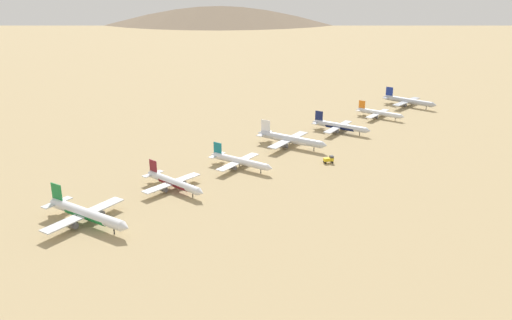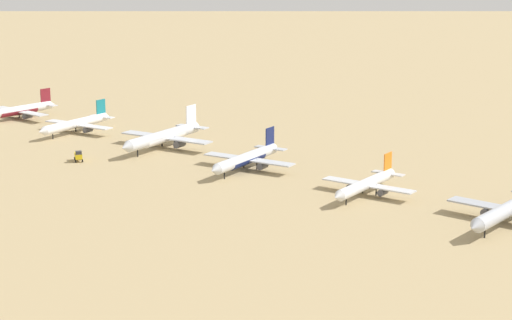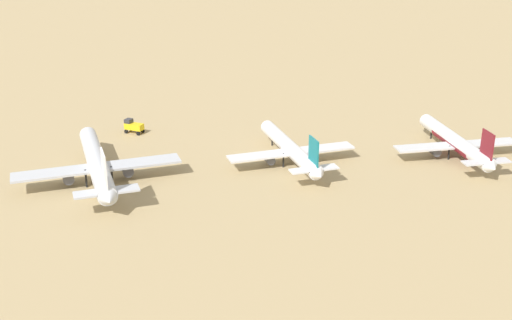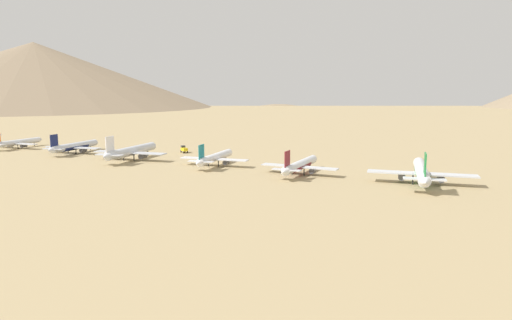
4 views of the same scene
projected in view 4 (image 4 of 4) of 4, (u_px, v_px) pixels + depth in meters
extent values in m
plane|color=tan|center=(134.00, 159.00, 225.09)|extent=(1800.00, 1800.00, 0.00)
cylinder|color=silver|center=(421.00, 171.00, 165.72)|extent=(40.71, 4.89, 4.29)
cone|color=silver|center=(418.00, 162.00, 186.62)|extent=(3.67, 4.26, 4.21)
cone|color=silver|center=(425.00, 182.00, 145.02)|extent=(3.22, 3.91, 3.86)
cube|color=#197A38|center=(425.00, 165.00, 148.09)|extent=(6.22, 0.49, 7.90)
cube|color=silver|center=(424.00, 179.00, 148.16)|extent=(3.81, 13.60, 0.41)
cube|color=silver|center=(421.00, 174.00, 164.23)|extent=(6.21, 38.47, 0.51)
cylinder|color=#4C4C54|center=(402.00, 176.00, 167.29)|extent=(4.78, 2.67, 2.60)
cylinder|color=#4C4C54|center=(441.00, 178.00, 163.35)|extent=(4.78, 2.67, 2.60)
cylinder|color=black|center=(419.00, 171.00, 180.70)|extent=(0.50, 0.50, 4.31)
cylinder|color=black|center=(413.00, 179.00, 164.30)|extent=(0.50, 0.50, 4.31)
cylinder|color=black|center=(430.00, 180.00, 162.59)|extent=(0.50, 0.50, 4.31)
cylinder|color=#197A38|center=(421.00, 172.00, 165.76)|extent=(22.42, 4.63, 4.30)
cylinder|color=silver|center=(300.00, 165.00, 184.33)|extent=(34.07, 8.72, 3.58)
cone|color=silver|center=(314.00, 158.00, 200.87)|extent=(3.52, 3.93, 3.51)
cone|color=silver|center=(284.00, 172.00, 167.97)|extent=(3.10, 3.59, 3.22)
cube|color=maroon|center=(287.00, 160.00, 170.36)|extent=(5.17, 1.12, 6.60)
cube|color=silver|center=(287.00, 170.00, 170.44)|extent=(4.71, 11.64, 0.34)
cube|color=silver|center=(299.00, 167.00, 183.16)|extent=(9.55, 32.38, 0.42)
cylinder|color=#4C4C54|center=(287.00, 168.00, 186.40)|extent=(4.24, 2.75, 2.17)
cylinder|color=#4C4C54|center=(313.00, 171.00, 181.67)|extent=(4.24, 2.75, 2.17)
cylinder|color=black|center=(310.00, 165.00, 196.21)|extent=(0.41, 0.41, 3.60)
cylinder|color=black|center=(293.00, 170.00, 183.58)|extent=(0.41, 0.41, 3.60)
cylinder|color=black|center=(304.00, 171.00, 181.53)|extent=(0.41, 0.41, 3.60)
cylinder|color=maroon|center=(300.00, 165.00, 184.37)|extent=(18.99, 6.40, 3.59)
cylinder|color=white|center=(215.00, 157.00, 204.88)|extent=(33.85, 4.63, 3.56)
cone|color=white|center=(230.00, 152.00, 222.15)|extent=(3.11, 3.58, 3.49)
cone|color=white|center=(198.00, 163.00, 187.79)|extent=(2.73, 3.29, 3.21)
cube|color=#14727F|center=(201.00, 152.00, 190.32)|extent=(5.17, 0.49, 6.56)
cube|color=silver|center=(201.00, 161.00, 190.38)|extent=(3.35, 11.34, 0.34)
cube|color=silver|center=(214.00, 159.00, 203.65)|extent=(5.69, 32.02, 0.42)
cylinder|color=#4C4C54|center=(204.00, 161.00, 206.28)|extent=(4.00, 2.28, 2.16)
cylinder|color=#4C4C54|center=(226.00, 162.00, 202.83)|extent=(4.00, 2.28, 2.16)
cylinder|color=black|center=(226.00, 158.00, 217.26)|extent=(0.41, 0.41, 3.58)
cylinder|color=black|center=(208.00, 162.00, 203.75)|extent=(0.41, 0.41, 3.58)
cylinder|color=black|center=(218.00, 163.00, 202.26)|extent=(0.41, 0.41, 3.58)
cylinder|color=silver|center=(132.00, 151.00, 221.78)|extent=(39.93, 4.79, 4.21)
cone|color=silver|center=(154.00, 146.00, 242.29)|extent=(3.60, 4.18, 4.12)
cone|color=silver|center=(105.00, 157.00, 201.48)|extent=(3.16, 3.83, 3.79)
cube|color=white|center=(110.00, 145.00, 204.49)|extent=(6.10, 0.48, 7.75)
cube|color=#B6BBC5|center=(110.00, 155.00, 204.56)|extent=(3.74, 13.34, 0.40)
cube|color=#B6BBC5|center=(130.00, 153.00, 220.32)|extent=(6.09, 37.74, 0.50)
cylinder|color=#4C4C54|center=(119.00, 155.00, 223.32)|extent=(4.69, 2.62, 2.55)
cylinder|color=#4C4C54|center=(143.00, 156.00, 219.47)|extent=(4.69, 2.62, 2.55)
cylinder|color=black|center=(148.00, 152.00, 236.48)|extent=(0.49, 0.49, 4.23)
cylinder|color=black|center=(124.00, 156.00, 220.39)|extent=(0.49, 0.49, 4.23)
cylinder|color=black|center=(134.00, 157.00, 218.72)|extent=(0.49, 0.49, 4.23)
cylinder|color=white|center=(132.00, 151.00, 221.83)|extent=(21.99, 4.54, 4.22)
cylinder|color=silver|center=(75.00, 146.00, 245.22)|extent=(34.89, 4.19, 3.68)
cone|color=silver|center=(97.00, 142.00, 263.14)|extent=(3.15, 3.65, 3.60)
cone|color=silver|center=(50.00, 150.00, 227.49)|extent=(2.76, 3.35, 3.31)
cube|color=#141E51|center=(54.00, 141.00, 230.12)|extent=(5.33, 0.42, 6.77)
cube|color=#B6BBC5|center=(54.00, 149.00, 230.17)|extent=(3.27, 11.66, 0.35)
cube|color=#B6BBC5|center=(73.00, 147.00, 243.95)|extent=(5.32, 32.97, 0.44)
cylinder|color=#4C4C54|center=(65.00, 149.00, 246.57)|extent=(4.10, 2.29, 2.23)
cylinder|color=#4C4C54|center=(83.00, 150.00, 243.20)|extent=(4.10, 2.29, 2.23)
cylinder|color=black|center=(91.00, 147.00, 258.07)|extent=(0.43, 0.43, 3.70)
cylinder|color=black|center=(68.00, 150.00, 244.01)|extent=(0.43, 0.43, 3.70)
cylinder|color=black|center=(76.00, 151.00, 242.55)|extent=(0.43, 0.43, 3.70)
cylinder|color=#141E51|center=(75.00, 146.00, 245.26)|extent=(19.22, 3.96, 3.69)
cylinder|color=silver|center=(18.00, 142.00, 266.44)|extent=(31.34, 5.83, 3.29)
cone|color=silver|center=(41.00, 139.00, 282.11)|extent=(3.03, 3.44, 3.23)
cube|color=silver|center=(16.00, 143.00, 265.33)|extent=(6.72, 29.70, 0.39)
cylinder|color=#4C4C54|center=(11.00, 145.00, 267.99)|extent=(3.79, 2.28, 1.99)
cylinder|color=#4C4C54|center=(24.00, 146.00, 264.32)|extent=(3.79, 2.28, 1.99)
cylinder|color=black|center=(34.00, 143.00, 277.68)|extent=(0.38, 0.38, 3.31)
cylinder|color=black|center=(12.00, 146.00, 265.55)|extent=(0.38, 0.38, 3.31)
cylinder|color=black|center=(18.00, 146.00, 263.96)|extent=(0.38, 0.38, 3.31)
cone|color=#B2B7C1|center=(0.00, 135.00, 303.15)|extent=(3.89, 4.35, 3.88)
cube|color=yellow|center=(184.00, 149.00, 247.40)|extent=(5.27, 5.34, 1.70)
cube|color=#333338|center=(183.00, 146.00, 248.65)|extent=(2.74, 2.73, 1.10)
cylinder|color=black|center=(181.00, 152.00, 248.75)|extent=(1.02, 1.03, 1.10)
cylinder|color=black|center=(185.00, 151.00, 249.88)|extent=(1.02, 1.03, 1.10)
cylinder|color=black|center=(184.00, 152.00, 245.36)|extent=(1.02, 1.03, 1.10)
cylinder|color=black|center=(188.00, 152.00, 246.49)|extent=(1.02, 1.03, 1.10)
cone|color=#70604C|center=(56.00, 84.00, 876.66)|extent=(386.14, 386.14, 90.60)
cone|color=#8C775B|center=(276.00, 88.00, 1131.63)|extent=(291.86, 291.86, 80.11)
cone|color=#847056|center=(35.00, 75.00, 897.92)|extent=(699.96, 699.96, 128.37)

